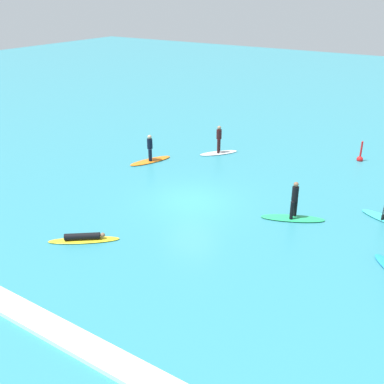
{
  "coord_description": "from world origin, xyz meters",
  "views": [
    {
      "loc": [
        11.44,
        -17.55,
        9.96
      ],
      "look_at": [
        0.0,
        0.0,
        0.5
      ],
      "focal_mm": 42.79,
      "sensor_mm": 36.0,
      "label": 1
    }
  ],
  "objects_px": {
    "surfer_on_orange_board": "(150,156)",
    "surfer_on_white_board": "(219,146)",
    "surfer_on_green_board": "(293,211)",
    "marker_buoy": "(360,157)",
    "surfer_on_yellow_board": "(84,238)"
  },
  "relations": [
    {
      "from": "surfer_on_green_board",
      "to": "marker_buoy",
      "type": "distance_m",
      "value": 9.74
    },
    {
      "from": "marker_buoy",
      "to": "surfer_on_yellow_board",
      "type": "bearing_deg",
      "value": -113.8
    },
    {
      "from": "surfer_on_green_board",
      "to": "surfer_on_orange_board",
      "type": "bearing_deg",
      "value": 140.83
    },
    {
      "from": "surfer_on_yellow_board",
      "to": "marker_buoy",
      "type": "distance_m",
      "value": 18.03
    },
    {
      "from": "surfer_on_orange_board",
      "to": "marker_buoy",
      "type": "xyz_separation_m",
      "value": [
        10.87,
        7.24,
        -0.18
      ]
    },
    {
      "from": "surfer_on_green_board",
      "to": "surfer_on_orange_board",
      "type": "xyz_separation_m",
      "value": [
        -10.32,
        2.48,
        -0.02
      ]
    },
    {
      "from": "surfer_on_white_board",
      "to": "marker_buoy",
      "type": "distance_m",
      "value": 8.85
    },
    {
      "from": "surfer_on_green_board",
      "to": "surfer_on_white_board",
      "type": "distance_m",
      "value": 9.67
    },
    {
      "from": "surfer_on_orange_board",
      "to": "surfer_on_white_board",
      "type": "bearing_deg",
      "value": 163.13
    },
    {
      "from": "surfer_on_green_board",
      "to": "marker_buoy",
      "type": "xyz_separation_m",
      "value": [
        0.54,
        9.72,
        -0.2
      ]
    },
    {
      "from": "surfer_on_green_board",
      "to": "surfer_on_white_board",
      "type": "relative_size",
      "value": 1.22
    },
    {
      "from": "surfer_on_yellow_board",
      "to": "surfer_on_white_board",
      "type": "distance_m",
      "value": 12.88
    },
    {
      "from": "surfer_on_orange_board",
      "to": "marker_buoy",
      "type": "relative_size",
      "value": 2.16
    },
    {
      "from": "surfer_on_orange_board",
      "to": "surfer_on_white_board",
      "type": "relative_size",
      "value": 1.19
    },
    {
      "from": "surfer_on_yellow_board",
      "to": "surfer_on_white_board",
      "type": "bearing_deg",
      "value": 55.21
    }
  ]
}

